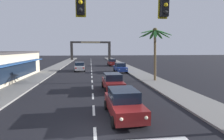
% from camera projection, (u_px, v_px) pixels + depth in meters
% --- Properties ---
extents(ground_plane, '(220.00, 220.00, 0.00)m').
position_uv_depth(ground_plane, '(95.00, 138.00, 8.18)').
color(ground_plane, black).
extents(sidewalk_right, '(3.20, 110.00, 0.14)m').
position_uv_depth(sidewalk_right, '(140.00, 74.00, 28.83)').
color(sidewalk_right, gray).
rests_on(sidewalk_right, ground).
extents(sidewalk_left, '(3.20, 110.00, 0.14)m').
position_uv_depth(sidewalk_left, '(40.00, 76.00, 26.94)').
color(sidewalk_left, gray).
rests_on(sidewalk_left, ground).
extents(lane_markings, '(4.28, 88.91, 0.01)m').
position_uv_depth(lane_markings, '(94.00, 74.00, 28.68)').
color(lane_markings, silver).
rests_on(lane_markings, ground).
extents(traffic_signal_mast, '(10.67, 0.41, 7.30)m').
position_uv_depth(traffic_signal_mast, '(168.00, 23.00, 7.62)').
color(traffic_signal_mast, '#2D2D33').
rests_on(traffic_signal_mast, ground).
extents(sedan_lead_at_stop_bar, '(2.09, 4.51, 1.68)m').
position_uv_depth(sedan_lead_at_stop_bar, '(123.00, 103.00, 10.64)').
color(sedan_lead_at_stop_bar, maroon).
rests_on(sedan_lead_at_stop_bar, ground).
extents(sedan_third_in_queue, '(2.04, 4.49, 1.68)m').
position_uv_depth(sedan_third_in_queue, '(113.00, 82.00, 17.55)').
color(sedan_third_in_queue, maroon).
rests_on(sedan_third_in_queue, ground).
extents(sedan_oncoming_far, '(2.13, 4.52, 1.68)m').
position_uv_depth(sedan_oncoming_far, '(80.00, 66.00, 33.09)').
color(sedan_oncoming_far, silver).
rests_on(sedan_oncoming_far, ground).
extents(sedan_parked_nearest_kerb, '(2.07, 4.50, 1.68)m').
position_uv_depth(sedan_parked_nearest_kerb, '(112.00, 62.00, 43.71)').
color(sedan_parked_nearest_kerb, maroon).
rests_on(sedan_parked_nearest_kerb, ground).
extents(sedan_parked_mid_kerb, '(2.05, 4.49, 1.68)m').
position_uv_depth(sedan_parked_mid_kerb, '(120.00, 67.00, 31.29)').
color(sedan_parked_mid_kerb, navy).
rests_on(sedan_parked_mid_kerb, ground).
extents(palm_right_second, '(4.11, 4.02, 6.71)m').
position_uv_depth(palm_right_second, '(155.00, 40.00, 21.97)').
color(palm_right_second, brown).
rests_on(palm_right_second, ground).
extents(town_gateway_arch, '(15.12, 0.90, 7.04)m').
position_uv_depth(town_gateway_arch, '(91.00, 48.00, 66.89)').
color(town_gateway_arch, '#423D38').
rests_on(town_gateway_arch, ground).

